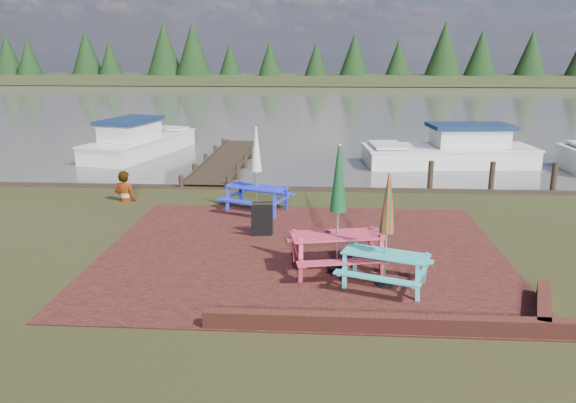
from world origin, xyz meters
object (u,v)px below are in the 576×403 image
Objects in this scene: chalkboard at (262,219)px; boat_near at (452,152)px; picnic_table_red at (338,229)px; person at (123,171)px; picnic_table_teal at (386,248)px; picnic_table_blue at (257,183)px; jetty at (227,160)px; boat_jetty at (139,143)px.

chalkboard is 12.15m from boat_near.
person is (-6.31, 5.15, 0.01)m from picnic_table_red.
chalkboard is at bearing 153.57° from picnic_table_teal.
picnic_table_teal is 1.18m from picnic_table_red.
chalkboard is (0.39, -2.16, -0.41)m from picnic_table_blue.
chalkboard is 0.09× the size of jetty.
picnic_table_blue is at bearing 178.35° from person.
picnic_table_teal is 3.97m from chalkboard.
jetty is (-2.07, 6.98, -0.72)m from picnic_table_blue.
picnic_table_red is 0.37× the size of boat_near.
person is at bearing 138.99° from chalkboard.
chalkboard is (-2.70, 2.89, -0.36)m from picnic_table_teal.
boat_near is at bearing 56.56° from picnic_table_red.
picnic_table_blue is 10.69m from boat_near.
picnic_table_teal is at bearing -50.19° from picnic_table_red.
jetty is at bearing 89.93° from boat_near.
boat_jetty is at bearing 146.72° from picnic_table_blue.
boat_jetty is 13.74m from boat_near.
picnic_table_red is 3.20× the size of chalkboard.
picnic_table_teal is 9.32m from person.
picnic_table_red is at bearing -41.07° from picnic_table_blue.
jetty is 1.27× the size of boat_near.
picnic_table_blue reaches higher than person.
picnic_table_teal reaches higher than boat_near.
picnic_table_blue is at bearing 131.97° from boat_near.
jetty is at bearing 99.35° from picnic_table_red.
boat_jetty is at bearing 143.98° from picnic_table_teal.
picnic_table_teal is 0.94× the size of picnic_table_blue.
boat_near is 3.82× the size of person.
picnic_table_red is 4.83m from picnic_table_blue.
boat_near is at bearing -138.04° from person.
picnic_table_red is 12.09m from jetty.
chalkboard is at bearing -45.52° from boat_jetty.
boat_jetty is (-8.68, 13.73, -0.56)m from picnic_table_red.
picnic_table_blue is 0.35× the size of boat_jetty.
chalkboard is at bearing -57.71° from picnic_table_blue.
jetty is at bearing -15.16° from boat_jetty.
person is (-7.22, 5.89, 0.14)m from picnic_table_teal.
picnic_table_teal is at bearing -66.75° from jetty.
jetty is at bearing 128.66° from picnic_table_blue.
person is at bearing -108.49° from jetty.
picnic_table_red is 1.42× the size of person.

